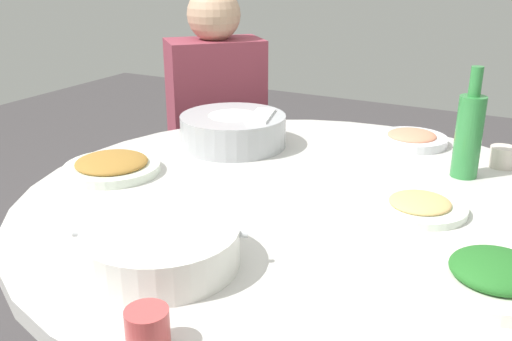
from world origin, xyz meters
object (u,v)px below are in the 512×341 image
at_px(round_dining_table, 306,235).
at_px(dish_tofu_braise, 112,166).
at_px(dish_greens, 496,276).
at_px(stool_for_diner_left, 219,239).
at_px(diner_left, 216,111).
at_px(dish_noodles, 420,205).
at_px(soup_bowl, 161,248).
at_px(rice_bowl, 233,130).
at_px(green_bottle, 469,134).
at_px(tea_cup_far, 148,329).
at_px(dish_shrimp, 412,138).
at_px(tea_cup_side, 502,157).

xyz_separation_m(round_dining_table, dish_tofu_braise, (0.51, 0.09, 0.12)).
distance_m(dish_greens, stool_for_diner_left, 1.47).
bearing_deg(diner_left, round_dining_table, 135.56).
distance_m(dish_greens, dish_noodles, 0.31).
xyz_separation_m(dish_tofu_braise, diner_left, (0.13, -0.72, -0.04)).
height_order(soup_bowl, dish_noodles, soup_bowl).
height_order(soup_bowl, dish_greens, soup_bowl).
relative_size(rice_bowl, green_bottle, 1.10).
bearing_deg(diner_left, dish_greens, 142.25).
relative_size(soup_bowl, dish_greens, 1.20).
xyz_separation_m(rice_bowl, diner_left, (0.29, -0.37, -0.07)).
bearing_deg(stool_for_diner_left, dish_greens, 142.25).
bearing_deg(tea_cup_far, dish_greens, -136.18).
xyz_separation_m(soup_bowl, dish_tofu_braise, (0.40, -0.32, -0.01)).
bearing_deg(green_bottle, diner_left, -18.39).
bearing_deg(tea_cup_far, rice_bowl, -67.29).
height_order(rice_bowl, stool_for_diner_left, rice_bowl).
relative_size(dish_shrimp, dish_noodles, 1.01).
bearing_deg(rice_bowl, stool_for_diner_left, -51.88).
relative_size(dish_greens, dish_shrimp, 1.15).
bearing_deg(dish_greens, dish_shrimp, -65.97).
distance_m(tea_cup_side, diner_left, 1.03).
relative_size(round_dining_table, green_bottle, 4.79).
bearing_deg(round_dining_table, rice_bowl, -36.23).
distance_m(dish_shrimp, tea_cup_side, 0.27).
relative_size(soup_bowl, dish_shrimp, 1.37).
bearing_deg(stool_for_diner_left, tea_cup_far, 117.88).
bearing_deg(tea_cup_side, dish_tofu_braise, 30.63).
distance_m(dish_shrimp, tea_cup_far, 1.13).
distance_m(rice_bowl, diner_left, 0.48).
height_order(rice_bowl, dish_tofu_braise, rice_bowl).
height_order(rice_bowl, dish_greens, rice_bowl).
distance_m(dish_greens, tea_cup_far, 0.58).
bearing_deg(tea_cup_far, dish_tofu_braise, -44.74).
distance_m(dish_noodles, tea_cup_side, 0.41).
xyz_separation_m(dish_shrimp, diner_left, (0.75, -0.11, -0.03)).
distance_m(tea_cup_far, diner_left, 1.40).
bearing_deg(stool_for_diner_left, rice_bowl, 128.12).
distance_m(dish_noodles, tea_cup_far, 0.70).
bearing_deg(dish_greens, stool_for_diner_left, -37.75).
relative_size(rice_bowl, stool_for_diner_left, 0.71).
xyz_separation_m(rice_bowl, soup_bowl, (-0.24, 0.66, -0.01)).
xyz_separation_m(dish_tofu_braise, dish_shrimp, (-0.62, -0.60, -0.00)).
distance_m(dish_shrimp, diner_left, 0.76).
distance_m(round_dining_table, stool_for_diner_left, 1.00).
bearing_deg(dish_noodles, diner_left, -33.15).
bearing_deg(tea_cup_far, soup_bowl, -57.92).
relative_size(rice_bowl, tea_cup_side, 4.58).
height_order(round_dining_table, green_bottle, green_bottle).
height_order(tea_cup_far, tea_cup_side, tea_cup_far).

